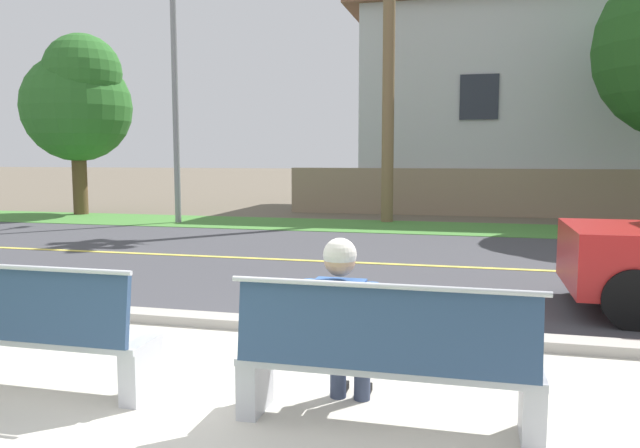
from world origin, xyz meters
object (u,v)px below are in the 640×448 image
bench_left (25,333)px  seated_person_blue (343,320)px  shade_tree_far_left (78,99)px  bench_right (385,362)px  streetlamp (178,77)px

bench_left → seated_person_blue: (2.40, 0.17, 0.21)m
bench_left → shade_tree_far_left: size_ratio=0.37×
bench_right → seated_person_blue: bearing=151.7°
seated_person_blue → bench_right: bearing=-28.3°
streetlamp → shade_tree_far_left: (-3.84, 1.15, -0.39)m
seated_person_blue → shade_tree_far_left: (-10.66, 12.41, 2.76)m
bench_left → seated_person_blue: bearing=4.1°
bench_right → shade_tree_far_left: shade_tree_far_left is taller
seated_person_blue → shade_tree_far_left: shade_tree_far_left is taller
streetlamp → seated_person_blue: bearing=-58.8°
bench_right → seated_person_blue: seated_person_blue is taller
bench_right → shade_tree_far_left: size_ratio=0.37×
bench_right → seated_person_blue: size_ratio=1.58×
bench_left → bench_right: same height
seated_person_blue → streetlamp: bearing=121.2°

